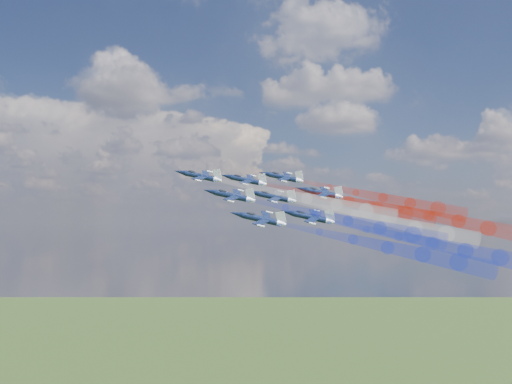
{
  "coord_description": "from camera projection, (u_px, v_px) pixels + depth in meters",
  "views": [
    {
      "loc": [
        8.93,
        -130.89,
        133.98
      ],
      "look_at": [
        11.57,
        5.07,
        141.57
      ],
      "focal_mm": 38.95,
      "sensor_mm": 36.0,
      "label": 1
    }
  ],
  "objects": [
    {
      "name": "jet_lead",
      "position": [
        200.0,
        176.0,
        139.33
      ],
      "size": [
        15.17,
        12.74,
        9.05
      ],
      "primitive_type": null,
      "rotation": [
        0.23,
        -0.31,
        1.34
      ],
      "color": "black"
    },
    {
      "name": "trail_lead",
      "position": [
        307.0,
        199.0,
        135.23
      ],
      "size": [
        43.48,
        12.25,
        14.55
      ],
      "primitive_type": null,
      "rotation": [
        0.23,
        -0.31,
        1.34
      ],
      "color": "white"
    },
    {
      "name": "jet_inner_left",
      "position": [
        231.0,
        196.0,
        129.2
      ],
      "size": [
        15.17,
        12.74,
        9.05
      ],
      "primitive_type": null,
      "rotation": [
        0.23,
        -0.31,
        1.34
      ],
      "color": "black"
    },
    {
      "name": "trail_inner_left",
      "position": [
        348.0,
        221.0,
        125.09
      ],
      "size": [
        43.48,
        12.25,
        14.55
      ],
      "primitive_type": null,
      "rotation": [
        0.23,
        -0.31,
        1.34
      ],
      "color": "#1B31E8"
    },
    {
      "name": "jet_inner_right",
      "position": [
        245.0,
        180.0,
        145.72
      ],
      "size": [
        15.17,
        12.74,
        9.05
      ],
      "primitive_type": null,
      "rotation": [
        0.23,
        -0.31,
        1.34
      ],
      "color": "black"
    },
    {
      "name": "trail_inner_right",
      "position": [
        349.0,
        202.0,
        141.61
      ],
      "size": [
        43.48,
        12.25,
        14.55
      ],
      "primitive_type": null,
      "rotation": [
        0.23,
        -0.31,
        1.34
      ],
      "color": "red"
    },
    {
      "name": "jet_outer_left",
      "position": [
        260.0,
        219.0,
        119.59
      ],
      "size": [
        15.17,
        12.74,
        9.05
      ],
      "primitive_type": null,
      "rotation": [
        0.23,
        -0.31,
        1.34
      ],
      "color": "black"
    },
    {
      "name": "trail_outer_left",
      "position": [
        388.0,
        247.0,
        115.49
      ],
      "size": [
        43.48,
        12.25,
        14.55
      ],
      "primitive_type": null,
      "rotation": [
        0.23,
        -0.31,
        1.34
      ],
      "color": "#1B31E8"
    },
    {
      "name": "jet_center_third",
      "position": [
        273.0,
        197.0,
        136.33
      ],
      "size": [
        15.17,
        12.74,
        9.05
      ],
      "primitive_type": null,
      "rotation": [
        0.23,
        -0.31,
        1.34
      ],
      "color": "black"
    },
    {
      "name": "trail_center_third",
      "position": [
        385.0,
        220.0,
        132.23
      ],
      "size": [
        43.48,
        12.25,
        14.55
      ],
      "primitive_type": null,
      "rotation": [
        0.23,
        -0.31,
        1.34
      ],
      "color": "white"
    },
    {
      "name": "jet_outer_right",
      "position": [
        283.0,
        177.0,
        152.1
      ],
      "size": [
        15.17,
        12.74,
        9.05
      ],
      "primitive_type": null,
      "rotation": [
        0.23,
        -0.31,
        1.34
      ],
      "color": "black"
    },
    {
      "name": "trail_outer_right",
      "position": [
        383.0,
        198.0,
        147.99
      ],
      "size": [
        43.48,
        12.25,
        14.55
      ],
      "primitive_type": null,
      "rotation": [
        0.23,
        -0.31,
        1.34
      ],
      "color": "red"
    },
    {
      "name": "jet_rear_left",
      "position": [
        310.0,
        217.0,
        126.06
      ],
      "size": [
        15.17,
        12.74,
        9.05
      ],
      "primitive_type": null,
      "rotation": [
        0.23,
        -0.31,
        1.34
      ],
      "color": "black"
    },
    {
      "name": "trail_rear_left",
      "position": [
        432.0,
        243.0,
        121.95
      ],
      "size": [
        43.48,
        12.25,
        14.55
      ],
      "primitive_type": null,
      "rotation": [
        0.23,
        -0.31,
        1.34
      ],
      "color": "#1B31E8"
    },
    {
      "name": "jet_rear_right",
      "position": [
        321.0,
        193.0,
        142.78
      ],
      "size": [
        15.17,
        12.74,
        9.05
      ],
      "primitive_type": null,
      "rotation": [
        0.23,
        -0.31,
        1.34
      ],
      "color": "black"
    },
    {
      "name": "trail_rear_right",
      "position": [
        429.0,
        215.0,
        138.68
      ],
      "size": [
        43.48,
        12.25,
        14.55
      ],
      "primitive_type": null,
      "rotation": [
        0.23,
        -0.31,
        1.34
      ],
      "color": "red"
    }
  ]
}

